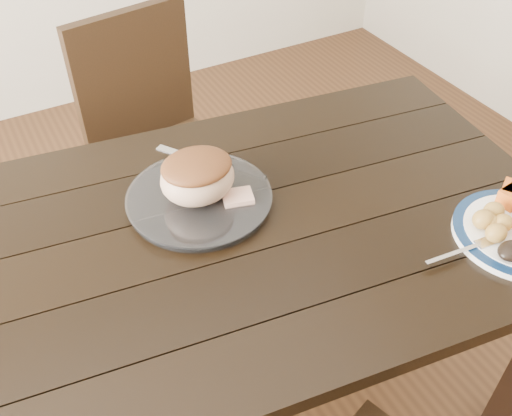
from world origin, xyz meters
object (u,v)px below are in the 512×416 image
dining_table (222,259)px  chair_far (157,136)px  carving_knife (230,169)px  serving_platter (199,200)px  fork (466,250)px  roast_joint (198,178)px

dining_table → chair_far: 0.76m
chair_far → carving_knife: 0.60m
dining_table → serving_platter: bearing=90.8°
chair_far → serving_platter: size_ratio=2.76×
fork → roast_joint: size_ratio=1.02×
carving_knife → serving_platter: bearing=-92.4°
dining_table → carving_knife: (0.12, 0.19, 0.10)m
fork → dining_table: bearing=148.3°
roast_joint → dining_table: bearing=-89.2°
serving_platter → fork: size_ratio=1.89×
dining_table → roast_joint: bearing=90.8°
roast_joint → fork: bearing=-45.5°
fork → roast_joint: roast_joint is taller
dining_table → fork: size_ratio=9.54×
serving_platter → fork: bearing=-45.5°
roast_joint → carving_knife: 0.16m
dining_table → carving_knife: bearing=57.6°
serving_platter → roast_joint: 0.07m
fork → roast_joint: bearing=139.9°
serving_platter → roast_joint: (0.00, 0.00, 0.07)m
serving_platter → roast_joint: roast_joint is taller
dining_table → serving_platter: 0.15m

